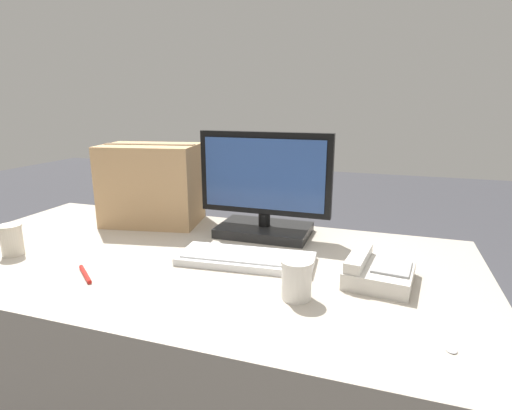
# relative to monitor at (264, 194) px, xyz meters

# --- Properties ---
(office_desk) EXTENTS (1.80, 0.90, 0.72)m
(office_desk) POSITION_rel_monitor_xyz_m (-0.16, -0.29, -0.52)
(office_desk) COLOR #A89E8E
(office_desk) RESTS_ON ground_plane
(monitor) EXTENTS (0.49, 0.21, 0.38)m
(monitor) POSITION_rel_monitor_xyz_m (0.00, 0.00, 0.00)
(monitor) COLOR black
(monitor) RESTS_ON office_desk
(keyboard) EXTENTS (0.43, 0.20, 0.03)m
(keyboard) POSITION_rel_monitor_xyz_m (0.03, -0.27, -0.15)
(keyboard) COLOR silver
(keyboard) RESTS_ON office_desk
(desk_phone) EXTENTS (0.20, 0.22, 0.08)m
(desk_phone) POSITION_rel_monitor_xyz_m (0.42, -0.29, -0.13)
(desk_phone) COLOR beige
(desk_phone) RESTS_ON office_desk
(paper_cup_left) EXTENTS (0.07, 0.07, 0.10)m
(paper_cup_left) POSITION_rel_monitor_xyz_m (-0.72, -0.45, -0.11)
(paper_cup_left) COLOR beige
(paper_cup_left) RESTS_ON office_desk
(paper_cup_right) EXTENTS (0.08, 0.08, 0.10)m
(paper_cup_right) POSITION_rel_monitor_xyz_m (0.23, -0.46, -0.11)
(paper_cup_right) COLOR white
(paper_cup_right) RESTS_ON office_desk
(spoon) EXTENTS (0.06, 0.16, 0.00)m
(spoon) POSITION_rel_monitor_xyz_m (0.56, -0.53, -0.16)
(spoon) COLOR silver
(spoon) RESTS_ON office_desk
(cardboard_box) EXTENTS (0.41, 0.30, 0.33)m
(cardboard_box) POSITION_rel_monitor_xyz_m (-0.48, 0.01, 0.00)
(cardboard_box) COLOR tan
(cardboard_box) RESTS_ON office_desk
(pen_marker) EXTENTS (0.11, 0.09, 0.01)m
(pen_marker) POSITION_rel_monitor_xyz_m (-0.38, -0.52, -0.15)
(pen_marker) COLOR red
(pen_marker) RESTS_ON office_desk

